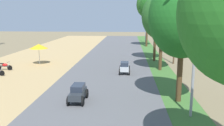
{
  "coord_description": "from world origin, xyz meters",
  "views": [
    {
      "loc": [
        2.05,
        -1.6,
        5.93
      ],
      "look_at": [
        0.49,
        20.46,
        1.56
      ],
      "focal_mm": 38.09,
      "sensor_mm": 36.0,
      "label": 1
    }
  ],
  "objects": [
    {
      "name": "car_sedan_silver",
      "position": [
        1.66,
        22.58,
        0.74
      ],
      "size": [
        1.1,
        2.26,
        1.19
      ],
      "color": "#B7BCC1",
      "rests_on": "road_strip"
    },
    {
      "name": "median_tree_second",
      "position": [
        5.59,
        14.61,
        5.88
      ],
      "size": [
        4.53,
        4.53,
        8.6
      ],
      "color": "#4C351E",
      "rests_on": "median_strip"
    },
    {
      "name": "car_sedan_charcoal",
      "position": [
        -1.42,
        13.98,
        0.74
      ],
      "size": [
        1.1,
        2.26,
        1.19
      ],
      "color": "#282D33",
      "rests_on": "road_strip"
    },
    {
      "name": "parked_motorbike_seventh",
      "position": [
        -11.62,
        23.14,
        0.55
      ],
      "size": [
        1.8,
        0.54,
        0.94
      ],
      "color": "black",
      "rests_on": "dirt_shoulder"
    },
    {
      "name": "median_tree_third",
      "position": [
        5.56,
        24.48,
        5.92
      ],
      "size": [
        4.34,
        4.34,
        8.42
      ],
      "color": "#4C351E",
      "rests_on": "median_strip"
    },
    {
      "name": "streetlamp_mid",
      "position": [
        5.8,
        26.99,
        4.5
      ],
      "size": [
        3.16,
        0.2,
        7.69
      ],
      "color": "gray",
      "rests_on": "median_strip"
    },
    {
      "name": "median_tree_fourth",
      "position": [
        5.48,
        30.02,
        7.12
      ],
      "size": [
        4.28,
        4.28,
        9.27
      ],
      "color": "#4C351E",
      "rests_on": "median_strip"
    },
    {
      "name": "streetlamp_near",
      "position": [
        5.8,
        12.01,
        4.81
      ],
      "size": [
        3.16,
        0.2,
        8.3
      ],
      "color": "gray",
      "rests_on": "median_strip"
    },
    {
      "name": "utility_pole_far",
      "position": [
        7.75,
        28.44,
        5.1
      ],
      "size": [
        1.8,
        0.2,
        9.82
      ],
      "color": "brown",
      "rests_on": "ground"
    },
    {
      "name": "median_tree_fifth",
      "position": [
        5.56,
        45.46,
        8.08
      ],
      "size": [
        4.25,
        4.25,
        10.6
      ],
      "color": "#4C351E",
      "rests_on": "median_strip"
    },
    {
      "name": "streetlamp_far",
      "position": [
        5.8,
        52.08,
        4.4
      ],
      "size": [
        3.16,
        0.2,
        7.49
      ],
      "color": "gray",
      "rests_on": "median_strip"
    },
    {
      "name": "vendor_umbrella",
      "position": [
        -8.95,
        26.59,
        2.31
      ],
      "size": [
        2.2,
        2.2,
        2.52
      ],
      "color": "#99999E",
      "rests_on": "dirt_shoulder"
    },
    {
      "name": "utility_pole_near",
      "position": [
        9.46,
        36.08,
        5.06
      ],
      "size": [
        1.8,
        0.2,
        9.74
      ],
      "color": "brown",
      "rests_on": "ground"
    }
  ]
}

